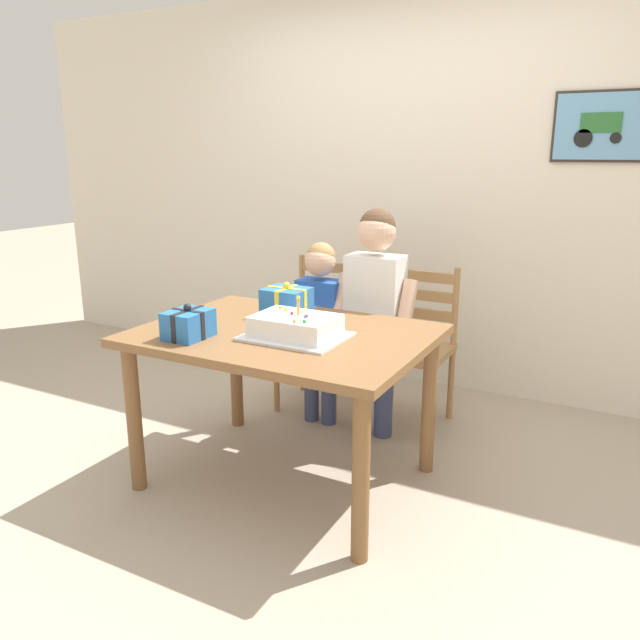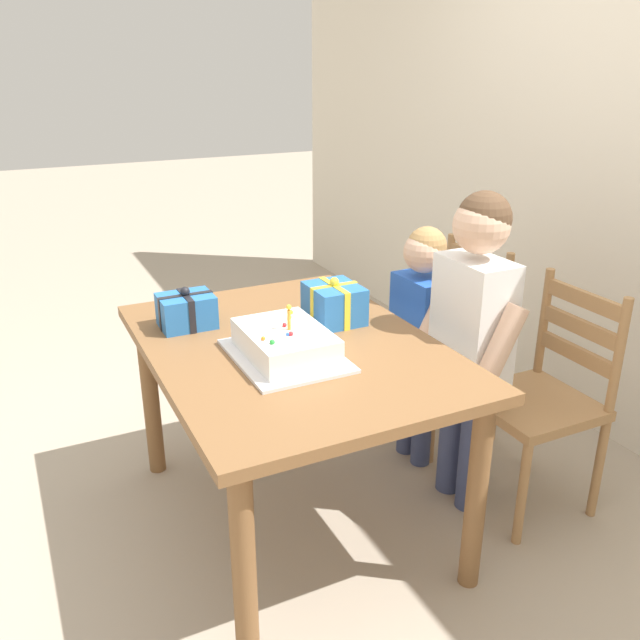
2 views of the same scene
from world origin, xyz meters
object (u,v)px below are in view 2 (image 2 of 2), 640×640
dining_table (292,369)px  chair_left (448,341)px  gift_box_beside_cake (334,303)px  chair_right (542,398)px  gift_box_red_large (186,311)px  birthday_cake (285,344)px  child_older (472,324)px  child_younger (420,324)px

dining_table → chair_left: (-0.31, 0.93, -0.19)m
gift_box_beside_cake → chair_right: bearing=58.0°
gift_box_red_large → chair_right: bearing=62.7°
birthday_cake → gift_box_red_large: birthday_cake is taller
dining_table → birthday_cake: bearing=-33.3°
gift_box_red_large → gift_box_beside_cake: 0.56m
dining_table → gift_box_red_large: gift_box_red_large is taller
gift_box_red_large → gift_box_beside_cake: bearing=69.6°
child_older → chair_right: bearing=62.2°
chair_left → child_younger: (0.14, -0.26, 0.18)m
birthday_cake → gift_box_beside_cake: size_ratio=2.01×
child_younger → child_older: bearing=-0.1°
chair_left → child_older: 0.62m
chair_right → child_younger: child_younger is taller
birthday_cake → chair_left: bearing=112.2°
gift_box_red_large → child_younger: 0.98m
chair_right → child_younger: size_ratio=0.86×
child_older → child_younger: 0.36m
gift_box_beside_cake → child_younger: 0.47m
dining_table → gift_box_red_large: (-0.32, -0.29, 0.16)m
gift_box_red_large → chair_left: 1.27m
chair_left → dining_table: bearing=-71.6°
birthday_cake → gift_box_beside_cake: birthday_cake is taller
child_younger → dining_table: bearing=-75.8°
dining_table → birthday_cake: 0.19m
child_younger → birthday_cake: bearing=-70.0°
gift_box_red_large → chair_left: chair_left is taller
chair_right → child_younger: (-0.47, -0.26, 0.18)m
dining_table → birthday_cake: size_ratio=2.99×
gift_box_beside_cake → chair_left: gift_box_beside_cake is taller
dining_table → gift_box_red_large: size_ratio=6.41×
gift_box_beside_cake → chair_left: (-0.18, 0.69, -0.36)m
gift_box_red_large → child_older: size_ratio=0.16×
dining_table → child_younger: 0.69m
dining_table → chair_right: 1.00m
dining_table → gift_box_red_large: 0.46m
dining_table → chair_right: chair_right is taller
birthday_cake → gift_box_red_large: (-0.42, -0.22, 0.01)m
child_older → dining_table: bearing=-104.0°
birthday_cake → child_younger: bearing=110.0°
chair_right → child_older: size_ratio=0.72×
gift_box_red_large → birthday_cake: bearing=27.8°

